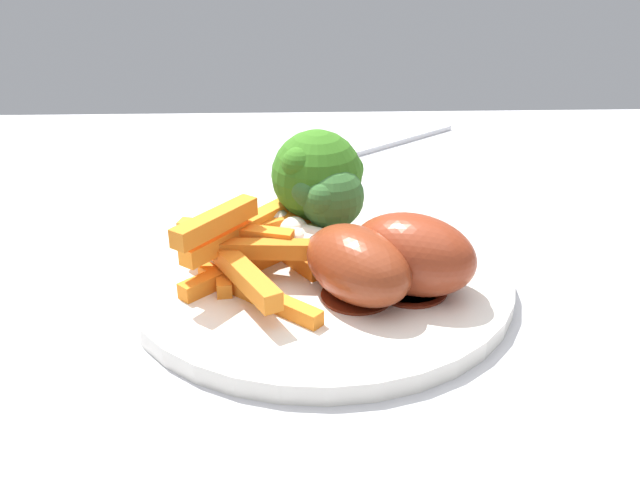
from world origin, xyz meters
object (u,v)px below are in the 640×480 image
Objects in this scene: carrot_fries_pile at (245,250)px; chicken_drumstick_extra at (352,262)px; chicken_drumstick_far at (403,256)px; fork at (386,144)px; chicken_drumstick_near at (406,254)px; dining_table at (239,387)px; dinner_plate at (320,276)px; broccoli_floret_middle at (317,177)px; broccoli_floret_front at (328,198)px.

carrot_fries_pile is 0.07m from chicken_drumstick_extra.
chicken_drumstick_far is 0.66× the size of fork.
chicken_drumstick_near is 0.31m from fork.
fork reaches higher than dining_table.
dining_table is 0.20m from chicken_drumstick_extra.
chicken_drumstick_far is (0.11, -0.08, 0.16)m from dining_table.
dinner_plate is 0.05m from chicken_drumstick_extra.
broccoli_floret_middle reaches higher than chicken_drumstick_extra.
chicken_drumstick_extra is 0.63× the size of fork.
dinner_plate is at bearing 9.93° from carrot_fries_pile.
chicken_drumstick_far is 0.31m from fork.
carrot_fries_pile is 0.68× the size of fork.
carrot_fries_pile reaches higher than dinner_plate.
dining_table is 0.15m from dinner_plate.
carrot_fries_pile is 0.10m from chicken_drumstick_near.
carrot_fries_pile is 0.32m from fork.
chicken_drumstick_far is at bearing -9.67° from carrot_fries_pile.
chicken_drumstick_extra reaches higher than fork.
broccoli_floret_middle reaches higher than broccoli_floret_front.
dinner_plate is at bearing 117.77° from chicken_drumstick_extra.
dining_table is at bearing 140.52° from dinner_plate.
dining_table is at bearing 167.60° from broccoli_floret_middle.
dinner_plate reaches higher than dining_table.
dining_table is 3.96× the size of dinner_plate.
carrot_fries_pile is 1.08× the size of chicken_drumstick_extra.
dining_table is 7.73× the size of chicken_drumstick_near.
fork is at bearing 79.35° from chicken_drumstick_extra.
broccoli_floret_front is 0.78× the size of broccoli_floret_middle.
chicken_drumstick_far reaches higher than dining_table.
broccoli_floret_middle is at bearing 109.85° from broccoli_floret_front.
dining_table is 0.19m from broccoli_floret_front.
fork is at bearing 74.74° from dinner_plate.
broccoli_floret_front is 0.33× the size of fork.
dinner_plate is 0.07m from chicken_drumstick_near.
broccoli_floret_middle is 0.63× the size of chicken_drumstick_far.
broccoli_floret_front reaches higher than dining_table.
chicken_drumstick_near is (0.04, -0.05, -0.02)m from broccoli_floret_front.
broccoli_floret_middle reaches higher than fork.
dinner_plate is 0.29m from fork.
chicken_drumstick_extra is 0.32m from fork.
chicken_drumstick_extra is (0.02, -0.07, -0.03)m from broccoli_floret_middle.
dining_table is at bearing 104.82° from carrot_fries_pile.
broccoli_floret_front is 0.07m from chicken_drumstick_far.
broccoli_floret_front is 0.28m from fork.
chicken_drumstick_near is at bearing -132.75° from fork.
chicken_drumstick_extra is at bearing -21.28° from carrot_fries_pile.
broccoli_floret_middle is 0.09m from chicken_drumstick_far.
carrot_fries_pile is 1.02× the size of chicken_drumstick_near.
chicken_drumstick_far is at bearing -51.39° from broccoli_floret_middle.
broccoli_floret_front is 0.48× the size of carrot_fries_pile.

